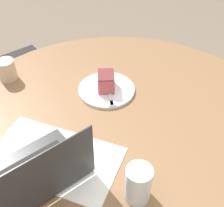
{
  "coord_description": "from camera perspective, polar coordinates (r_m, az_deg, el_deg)",
  "views": [
    {
      "loc": [
        -0.06,
        -0.73,
        1.53
      ],
      "look_at": [
        -0.02,
        0.12,
        0.76
      ],
      "focal_mm": 50.0,
      "sensor_mm": 36.0,
      "label": 1
    }
  ],
  "objects": [
    {
      "name": "water_glass",
      "position": [
        0.89,
        4.84,
        -14.42
      ],
      "size": [
        0.08,
        0.08,
        0.12
      ],
      "color": "silver",
      "rests_on": "dining_table"
    },
    {
      "name": "plate",
      "position": [
        1.26,
        -1.01,
        2.56
      ],
      "size": [
        0.23,
        0.23,
        0.01
      ],
      "color": "silver",
      "rests_on": "dining_table"
    },
    {
      "name": "chair",
      "position": [
        1.89,
        -19.56,
        5.91
      ],
      "size": [
        0.58,
        0.58,
        0.97
      ],
      "rotation": [
        0.0,
        0.0,
        5.32
      ],
      "color": "black",
      "rests_on": "ground_plane"
    },
    {
      "name": "paper_document",
      "position": [
        1.04,
        -10.52,
        -9.7
      ],
      "size": [
        0.48,
        0.39,
        0.0
      ],
      "rotation": [
        0.0,
        0.0,
        -0.42
      ],
      "color": "white",
      "rests_on": "dining_table"
    },
    {
      "name": "fork",
      "position": [
        1.22,
        -0.41,
        1.68
      ],
      "size": [
        0.04,
        0.17,
        0.0
      ],
      "rotation": [
        0.0,
        0.0,
        4.81
      ],
      "color": "silver",
      "rests_on": "plate"
    },
    {
      "name": "coffee_glass",
      "position": [
        1.37,
        -18.68,
        5.85
      ],
      "size": [
        0.07,
        0.07,
        0.09
      ],
      "color": "#C6AD89",
      "rests_on": "dining_table"
    },
    {
      "name": "dining_table",
      "position": [
        1.18,
        1.09,
        -9.94
      ],
      "size": [
        1.35,
        1.35,
        0.72
      ],
      "color": "brown",
      "rests_on": "ground_plane"
    },
    {
      "name": "cake_slice",
      "position": [
        1.23,
        -1.11,
        4.08
      ],
      "size": [
        0.06,
        0.09,
        0.07
      ],
      "rotation": [
        0.0,
        0.0,
        1.57
      ],
      "color": "#B74C51",
      "rests_on": "plate"
    },
    {
      "name": "laptop",
      "position": [
        0.97,
        -13.8,
        -12.41
      ],
      "size": [
        0.38,
        0.36,
        0.21
      ],
      "rotation": [
        0.0,
        0.0,
        6.91
      ],
      "color": "#2D2D2D",
      "rests_on": "dining_table"
    }
  ]
}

